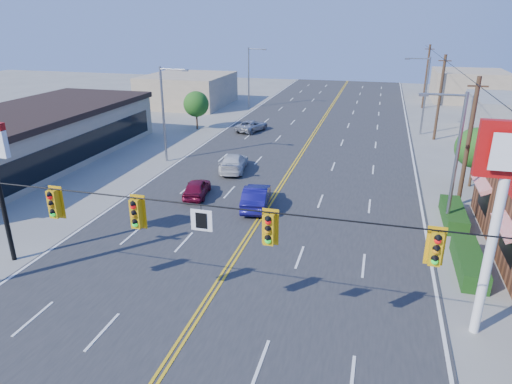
% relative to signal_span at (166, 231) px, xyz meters
% --- Properties ---
extents(ground, '(160.00, 160.00, 0.00)m').
position_rel_signal_span_xyz_m(ground, '(0.12, 0.00, -4.89)').
color(ground, gray).
rests_on(ground, ground).
extents(road, '(20.00, 120.00, 0.06)m').
position_rel_signal_span_xyz_m(road, '(0.12, 20.00, -4.86)').
color(road, '#2D2D30').
rests_on(road, ground).
extents(signal_span, '(24.32, 0.34, 9.00)m').
position_rel_signal_span_xyz_m(signal_span, '(0.00, 0.00, 0.00)').
color(signal_span, '#47301E').
rests_on(signal_span, ground).
extents(kfc_pylon, '(2.20, 0.36, 8.50)m').
position_rel_signal_span_xyz_m(kfc_pylon, '(11.12, 4.00, 1.16)').
color(kfc_pylon, white).
rests_on(kfc_pylon, ground).
extents(strip_mall, '(10.40, 26.40, 4.40)m').
position_rel_signal_span_xyz_m(strip_mall, '(-21.88, 18.00, -2.63)').
color(strip_mall, tan).
rests_on(strip_mall, ground).
extents(streetlight_se, '(2.55, 0.25, 8.00)m').
position_rel_signal_span_xyz_m(streetlight_se, '(10.91, 14.00, -0.37)').
color(streetlight_se, gray).
rests_on(streetlight_se, ground).
extents(streetlight_ne, '(2.55, 0.25, 8.00)m').
position_rel_signal_span_xyz_m(streetlight_ne, '(10.91, 38.00, -0.37)').
color(streetlight_ne, gray).
rests_on(streetlight_ne, ground).
extents(streetlight_sw, '(2.55, 0.25, 8.00)m').
position_rel_signal_span_xyz_m(streetlight_sw, '(-10.67, 22.00, -0.37)').
color(streetlight_sw, gray).
rests_on(streetlight_sw, ground).
extents(streetlight_nw, '(2.55, 0.25, 8.00)m').
position_rel_signal_span_xyz_m(streetlight_nw, '(-10.67, 48.00, -0.37)').
color(streetlight_nw, gray).
rests_on(streetlight_nw, ground).
extents(utility_pole_near, '(0.28, 0.28, 8.40)m').
position_rel_signal_span_xyz_m(utility_pole_near, '(12.32, 18.00, -0.69)').
color(utility_pole_near, '#47301E').
rests_on(utility_pole_near, ground).
extents(utility_pole_mid, '(0.28, 0.28, 8.40)m').
position_rel_signal_span_xyz_m(utility_pole_mid, '(12.32, 36.00, -0.69)').
color(utility_pole_mid, '#47301E').
rests_on(utility_pole_mid, ground).
extents(utility_pole_far, '(0.28, 0.28, 8.40)m').
position_rel_signal_span_xyz_m(utility_pole_far, '(12.32, 54.00, -0.69)').
color(utility_pole_far, '#47301E').
rests_on(utility_pole_far, ground).
extents(tree_kfc_rear, '(2.94, 2.94, 4.41)m').
position_rel_signal_span_xyz_m(tree_kfc_rear, '(13.62, 22.00, -1.95)').
color(tree_kfc_rear, '#47301E').
rests_on(tree_kfc_rear, ground).
extents(tree_west, '(2.80, 2.80, 4.20)m').
position_rel_signal_span_xyz_m(tree_west, '(-12.88, 34.00, -2.09)').
color(tree_west, '#47301E').
rests_on(tree_west, ground).
extents(bld_west_far, '(11.00, 12.00, 4.20)m').
position_rel_signal_span_xyz_m(bld_west_far, '(-19.88, 48.00, -2.79)').
color(bld_west_far, tan).
rests_on(bld_west_far, ground).
extents(bld_east_far, '(10.00, 10.00, 4.40)m').
position_rel_signal_span_xyz_m(bld_east_far, '(19.12, 62.00, -2.69)').
color(bld_east_far, tan).
rests_on(bld_east_far, ground).
extents(car_magenta, '(2.05, 3.82, 1.24)m').
position_rel_signal_span_xyz_m(car_magenta, '(-5.06, 14.69, -4.27)').
color(car_magenta, maroon).
rests_on(car_magenta, ground).
extents(car_blue, '(2.16, 4.60, 1.46)m').
position_rel_signal_span_xyz_m(car_blue, '(-0.58, 13.90, -4.16)').
color(car_blue, navy).
rests_on(car_blue, ground).
extents(car_white, '(2.64, 4.97, 1.37)m').
position_rel_signal_span_xyz_m(car_white, '(-4.35, 20.82, -4.20)').
color(car_white, silver).
rests_on(car_white, ground).
extents(car_silver, '(3.22, 4.76, 1.21)m').
position_rel_signal_span_xyz_m(car_silver, '(-6.64, 34.43, -4.28)').
color(car_silver, '#B0B1B5').
rests_on(car_silver, ground).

